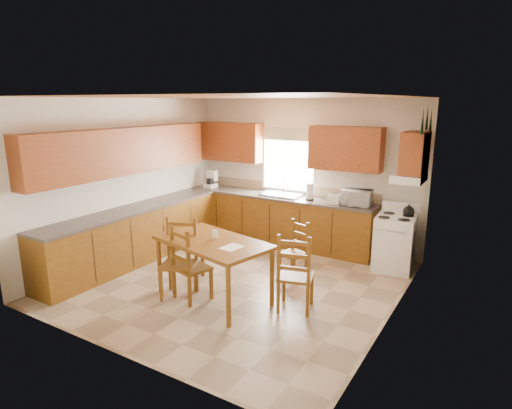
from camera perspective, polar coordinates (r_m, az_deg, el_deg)
The scene contains 35 objects.
floor at distance 6.55m, azimuth -2.52°, elevation -10.20°, with size 4.50×4.50×0.00m, color gray.
ceiling at distance 5.99m, azimuth -2.80°, elevation 14.14°, with size 4.50×4.50×0.00m, color #9D5C29.
wall_left at distance 7.60m, azimuth -16.93°, elevation 3.22°, with size 4.50×4.50×0.00m, color silver.
wall_right at distance 5.26m, azimuth 18.20°, elevation -1.33°, with size 4.50×4.50×0.00m, color silver.
wall_back at distance 8.07m, azimuth 6.29°, elevation 4.30°, with size 4.50×4.50×0.00m, color silver.
wall_front at distance 4.50m, azimuth -18.81°, elevation -3.83°, with size 4.50×4.50×0.00m, color silver.
lower_cab_back at distance 8.16m, azimuth 2.85°, elevation -2.06°, with size 3.75×0.60×0.88m, color brown.
lower_cab_left at distance 7.49m, azimuth -15.75°, elevation -4.01°, with size 0.60×3.60×0.88m, color brown.
counter_back at distance 8.05m, azimuth 2.89°, elevation 1.09°, with size 3.75×0.63×0.04m, color #49403B.
counter_left at distance 7.37m, azimuth -15.98°, elevation -0.60°, with size 0.63×3.60×0.04m, color #49403B.
backsplash at distance 8.28m, azimuth 3.85°, elevation 2.21°, with size 3.75×0.01×0.18m, color gray.
upper_cab_back_left at distance 8.63m, azimuth -3.54°, elevation 8.34°, with size 1.41×0.33×0.75m, color brown.
upper_cab_back_right at distance 7.53m, azimuth 11.86°, elevation 7.31°, with size 1.25×0.33×0.75m, color brown.
upper_cab_left at distance 7.31m, azimuth -17.20°, elevation 6.82°, with size 0.33×3.60×0.75m, color brown.
upper_cab_stove at distance 6.79m, azimuth 20.40°, elevation 6.48°, with size 0.33×0.62×0.62m, color brown.
range_hood at distance 6.85m, azimuth 19.73°, elevation 3.37°, with size 0.44×0.62×0.12m, color silver.
window_frame at distance 8.14m, azimuth 4.32°, elevation 5.85°, with size 1.13×0.02×1.18m, color silver.
window_pane at distance 8.13m, azimuth 4.30°, elevation 5.85°, with size 1.05×0.01×1.10m, color white.
window_valance at distance 8.06m, azimuth 4.28°, elevation 9.35°, with size 1.19×0.01×0.24m, color #5E7443.
sink_basin at distance 8.01m, azimuth 3.36°, elevation 1.31°, with size 0.75×0.45×0.04m, color silver.
pine_decal_a at distance 6.41m, azimuth 21.34°, elevation 10.35°, with size 0.22×0.22×0.36m, color #17381E.
pine_decal_b at distance 6.73m, azimuth 21.87°, elevation 10.75°, with size 0.22×0.22×0.36m, color #17381E.
pine_decal_c at distance 7.04m, azimuth 22.30°, elevation 10.48°, with size 0.22×0.22×0.36m, color #17381E.
stove at distance 7.18m, azimuth 17.93°, elevation -5.03°, with size 0.58×0.60×0.86m, color silver.
coffeemaker at distance 8.80m, azimuth -6.09°, elevation 3.28°, with size 0.18×0.22×0.31m, color silver.
paper_towel at distance 7.70m, azimuth 7.18°, elevation 1.71°, with size 0.13×0.13×0.30m, color white.
toaster at distance 7.48m, azimuth 10.38°, elevation 0.74°, with size 0.21×0.13×0.17m, color silver.
microwave at distance 7.41m, azimuth 13.28°, elevation 0.87°, with size 0.45×0.32×0.27m, color silver.
dining_table at distance 5.89m, azimuth -5.67°, elevation -8.65°, with size 1.56×0.89×0.83m, color brown.
chair_near_left at distance 5.89m, azimuth -8.54°, elevation -7.73°, with size 0.43×0.41×1.03m, color brown.
chair_near_right at distance 5.57m, azimuth 5.34°, elevation -8.85°, with size 0.44×0.42×1.04m, color brown.
chair_far_left at distance 5.97m, azimuth -10.30°, elevation -7.26°, with size 0.45×0.43×1.08m, color brown.
chair_far_right at distance 6.59m, azimuth 4.98°, elevation -6.06°, with size 0.36×0.34×0.86m, color brown.
table_paper at distance 5.47m, azimuth -3.23°, elevation -5.71°, with size 0.22×0.29×0.00m, color white.
table_card at distance 5.82m, azimuth -5.45°, elevation -3.95°, with size 0.09×0.02×0.12m, color white.
Camera 1 is at (3.34, -4.98, 2.64)m, focal length 30.00 mm.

